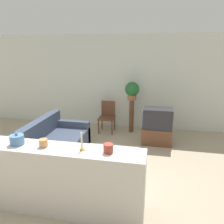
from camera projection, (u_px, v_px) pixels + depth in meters
The scene contains 13 objects.
ground_plane at pixel (61, 190), 3.65m from camera, with size 14.00×14.00×0.00m, color tan.
wall_back at pixel (106, 82), 6.52m from camera, with size 9.00×0.06×2.70m.
couch at pixel (56, 143), 4.83m from camera, with size 0.99×1.62×0.80m.
tv_stand at pixel (156, 136), 5.43m from camera, with size 0.73×0.45×0.41m.
television at pixel (157, 118), 5.31m from camera, with size 0.72×0.42×0.49m.
wooden_chair at pixel (107, 115), 6.20m from camera, with size 0.44×0.44×0.86m.
plant_stand at pixel (131, 116), 6.14m from camera, with size 0.13×0.13×0.94m.
potted_plant at pixel (132, 90), 5.94m from camera, with size 0.39×0.39×0.50m.
foreground_counter at pixel (47, 178), 3.13m from camera, with size 2.81×0.44×0.98m.
decorative_bowl at pixel (17, 140), 3.05m from camera, with size 0.20×0.20×0.18m.
candle_jar at pixel (44, 143), 2.98m from camera, with size 0.12×0.12×0.11m.
candlestick at pixel (82, 144), 2.87m from camera, with size 0.07×0.07×0.25m.
coffee_tin at pixel (108, 148), 2.81m from camera, with size 0.13×0.13×0.12m.
Camera 1 is at (1.47, -2.92, 2.26)m, focal length 35.00 mm.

